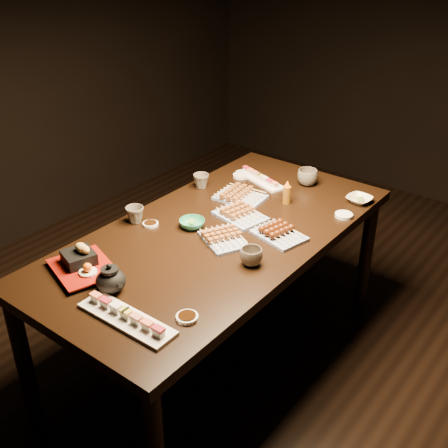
% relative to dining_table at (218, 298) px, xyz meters
% --- Properties ---
extents(ground, '(5.00, 5.00, 0.00)m').
position_rel_dining_table_xyz_m(ground, '(0.12, 0.03, -0.38)').
color(ground, black).
rests_on(ground, ground).
extents(dining_table, '(1.07, 1.88, 0.75)m').
position_rel_dining_table_xyz_m(dining_table, '(0.00, 0.00, 0.00)').
color(dining_table, black).
rests_on(dining_table, ground).
extents(sushi_platter_near, '(0.40, 0.11, 0.05)m').
position_rel_dining_table_xyz_m(sushi_platter_near, '(0.14, -0.70, 0.40)').
color(sushi_platter_near, white).
rests_on(sushi_platter_near, dining_table).
extents(sushi_platter_far, '(0.34, 0.19, 0.04)m').
position_rel_dining_table_xyz_m(sushi_platter_far, '(-0.17, 0.59, 0.40)').
color(sushi_platter_far, white).
rests_on(sushi_platter_far, dining_table).
extents(yakitori_plate_center, '(0.27, 0.22, 0.06)m').
position_rel_dining_table_xyz_m(yakitori_plate_center, '(-0.00, 0.18, 0.40)').
color(yakitori_plate_center, '#828EB6').
rests_on(yakitori_plate_center, dining_table).
extents(yakitori_plate_right, '(0.27, 0.24, 0.06)m').
position_rel_dining_table_xyz_m(yakitori_plate_right, '(0.07, -0.05, 0.40)').
color(yakitori_plate_right, '#828EB6').
rests_on(yakitori_plate_right, dining_table).
extents(yakitori_plate_left, '(0.26, 0.20, 0.06)m').
position_rel_dining_table_xyz_m(yakitori_plate_left, '(-0.12, 0.34, 0.41)').
color(yakitori_plate_left, '#828EB6').
rests_on(yakitori_plate_left, dining_table).
extents(tsukune_plate, '(0.26, 0.21, 0.06)m').
position_rel_dining_table_xyz_m(tsukune_plate, '(0.25, 0.14, 0.40)').
color(tsukune_plate, '#828EB6').
rests_on(tsukune_plate, dining_table).
extents(edamame_bowl_green, '(0.15, 0.15, 0.04)m').
position_rel_dining_table_xyz_m(edamame_bowl_green, '(-0.12, -0.04, 0.39)').
color(edamame_bowl_green, '#2A815C').
rests_on(edamame_bowl_green, dining_table).
extents(edamame_bowl_cream, '(0.13, 0.13, 0.03)m').
position_rel_dining_table_xyz_m(edamame_bowl_cream, '(0.38, 0.68, 0.39)').
color(edamame_bowl_cream, beige).
rests_on(edamame_bowl_cream, dining_table).
extents(tempura_tray, '(0.33, 0.30, 0.10)m').
position_rel_dining_table_xyz_m(tempura_tray, '(-0.23, -0.59, 0.43)').
color(tempura_tray, black).
rests_on(tempura_tray, dining_table).
extents(teacup_near_left, '(0.09, 0.09, 0.08)m').
position_rel_dining_table_xyz_m(teacup_near_left, '(-0.36, -0.16, 0.41)').
color(teacup_near_left, brown).
rests_on(teacup_near_left, dining_table).
extents(teacup_mid_right, '(0.10, 0.10, 0.07)m').
position_rel_dining_table_xyz_m(teacup_mid_right, '(0.28, -0.12, 0.41)').
color(teacup_mid_right, brown).
rests_on(teacup_mid_right, dining_table).
extents(teacup_far_left, '(0.09, 0.09, 0.08)m').
position_rel_dining_table_xyz_m(teacup_far_left, '(-0.36, 0.32, 0.41)').
color(teacup_far_left, brown).
rests_on(teacup_far_left, dining_table).
extents(teacup_far_right, '(0.13, 0.13, 0.09)m').
position_rel_dining_table_xyz_m(teacup_far_right, '(0.06, 0.70, 0.42)').
color(teacup_far_right, brown).
rests_on(teacup_far_right, dining_table).
extents(teapot, '(0.16, 0.16, 0.12)m').
position_rel_dining_table_xyz_m(teapot, '(-0.04, -0.61, 0.43)').
color(teapot, black).
rests_on(teapot, dining_table).
extents(condiment_bottle, '(0.05, 0.05, 0.12)m').
position_rel_dining_table_xyz_m(condiment_bottle, '(0.09, 0.45, 0.44)').
color(condiment_bottle, brown).
rests_on(condiment_bottle, dining_table).
extents(sauce_dish_west, '(0.08, 0.08, 0.01)m').
position_rel_dining_table_xyz_m(sauce_dish_west, '(-0.29, -0.14, 0.38)').
color(sauce_dish_west, white).
rests_on(sauce_dish_west, dining_table).
extents(sauce_dish_east, '(0.09, 0.09, 0.02)m').
position_rel_dining_table_xyz_m(sauce_dish_east, '(0.39, 0.49, 0.38)').
color(sauce_dish_east, white).
rests_on(sauce_dish_east, dining_table).
extents(sauce_dish_se, '(0.10, 0.10, 0.01)m').
position_rel_dining_table_xyz_m(sauce_dish_se, '(0.31, -0.56, 0.38)').
color(sauce_dish_se, white).
rests_on(sauce_dish_se, dining_table).
extents(sauce_dish_nw, '(0.11, 0.11, 0.01)m').
position_rel_dining_table_xyz_m(sauce_dish_nw, '(-0.28, 0.56, 0.38)').
color(sauce_dish_nw, white).
rests_on(sauce_dish_nw, dining_table).
extents(chopsticks_near, '(0.16, 0.18, 0.01)m').
position_rel_dining_table_xyz_m(chopsticks_near, '(-0.13, -0.62, 0.38)').
color(chopsticks_near, black).
rests_on(chopsticks_near, dining_table).
extents(chopsticks_se, '(0.20, 0.05, 0.01)m').
position_rel_dining_table_xyz_m(chopsticks_se, '(0.17, -0.69, 0.38)').
color(chopsticks_se, black).
rests_on(chopsticks_se, dining_table).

